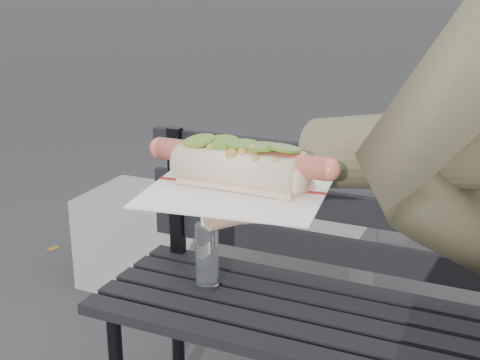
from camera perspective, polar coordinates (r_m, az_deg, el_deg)
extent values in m
cylinder|color=black|center=(2.22, -5.34, -12.33)|extent=(0.04, 0.04, 0.45)
cube|color=black|center=(1.67, 10.71, -14.07)|extent=(1.50, 0.07, 0.03)
cube|color=black|center=(1.75, 11.45, -12.59)|extent=(1.50, 0.07, 0.03)
cube|color=black|center=(1.82, 12.12, -11.22)|extent=(1.50, 0.07, 0.03)
cube|color=black|center=(1.90, 12.73, -9.97)|extent=(1.50, 0.07, 0.03)
cube|color=black|center=(2.04, -5.43, -1.27)|extent=(0.04, 0.03, 0.42)
cube|color=black|center=(1.88, 13.15, -6.75)|extent=(1.50, 0.02, 0.08)
cube|color=black|center=(1.83, 13.44, -3.06)|extent=(1.50, 0.02, 0.08)
cube|color=black|center=(1.79, 13.74, 0.82)|extent=(1.50, 0.02, 0.08)
cylinder|color=white|center=(1.85, -2.83, -6.56)|extent=(0.06, 0.06, 0.19)
cylinder|color=white|center=(1.81, -2.88, -3.54)|extent=(0.03, 0.03, 0.02)
cube|color=slate|center=(2.78, -1.76, -6.20)|extent=(1.20, 0.40, 0.40)
cylinder|color=#D8A384|center=(0.73, 3.18, -1.67)|extent=(0.09, 0.08, 0.07)
ellipsoid|color=#D8A384|center=(0.74, 0.00, -1.84)|extent=(0.10, 0.12, 0.03)
cylinder|color=#D8A384|center=(0.74, -4.86, -1.81)|extent=(0.05, 0.02, 0.02)
cylinder|color=#D8A384|center=(0.75, -4.13, -1.34)|extent=(0.05, 0.02, 0.02)
cylinder|color=#D8A384|center=(0.77, -3.42, -0.88)|extent=(0.05, 0.02, 0.02)
cylinder|color=#D8A384|center=(0.79, -2.75, -0.45)|extent=(0.05, 0.02, 0.02)
cylinder|color=#D8A384|center=(0.69, -1.13, -3.24)|extent=(0.04, 0.05, 0.02)
cube|color=white|center=(0.73, 0.00, -0.59)|extent=(0.21, 0.21, 0.00)
cube|color=#B21E1E|center=(0.73, 0.00, -0.47)|extent=(0.19, 0.03, 0.00)
cylinder|color=#CB604E|center=(0.72, 0.00, 1.88)|extent=(0.20, 0.02, 0.02)
sphere|color=#CB604E|center=(0.77, -6.81, 2.73)|extent=(0.03, 0.02, 0.02)
sphere|color=#CB604E|center=(0.69, 7.58, 0.90)|extent=(0.03, 0.02, 0.02)
sphere|color=#9E6B2D|center=(0.71, 0.19, 2.25)|extent=(0.01, 0.01, 0.01)
sphere|color=#9E6B2D|center=(0.75, -4.00, 3.08)|extent=(0.01, 0.01, 0.01)
sphere|color=#9E6B2D|center=(0.72, 3.23, 2.62)|extent=(0.01, 0.01, 0.01)
sphere|color=#9E6B2D|center=(0.71, 2.31, 1.75)|extent=(0.01, 0.01, 0.01)
sphere|color=#9E6B2D|center=(0.71, 1.94, 2.31)|extent=(0.01, 0.01, 0.01)
sphere|color=#9E6B2D|center=(0.73, 1.18, 2.17)|extent=(0.01, 0.01, 0.01)
sphere|color=#9E6B2D|center=(0.74, -1.54, 2.47)|extent=(0.01, 0.01, 0.01)
sphere|color=#9E6B2D|center=(0.71, 1.85, 1.79)|extent=(0.01, 0.01, 0.01)
sphere|color=#9E6B2D|center=(0.69, 1.41, 1.68)|extent=(0.01, 0.01, 0.01)
sphere|color=#9E6B2D|center=(0.70, 0.86, 1.62)|extent=(0.01, 0.01, 0.01)
sphere|color=#9E6B2D|center=(0.69, 3.09, 1.62)|extent=(0.01, 0.01, 0.01)
sphere|color=#9E6B2D|center=(0.74, -2.99, 3.02)|extent=(0.01, 0.01, 0.01)
sphere|color=#9E6B2D|center=(0.74, -2.40, 2.73)|extent=(0.01, 0.01, 0.01)
sphere|color=#9E6B2D|center=(0.73, 2.80, 2.80)|extent=(0.01, 0.01, 0.01)
sphere|color=#9E6B2D|center=(0.74, 1.01, 2.88)|extent=(0.01, 0.01, 0.01)
sphere|color=#9E6B2D|center=(0.71, 2.51, 1.92)|extent=(0.01, 0.01, 0.01)
sphere|color=#9E6B2D|center=(0.72, -2.64, 2.69)|extent=(0.01, 0.01, 0.01)
sphere|color=#9E6B2D|center=(0.70, -0.72, 2.19)|extent=(0.01, 0.01, 0.01)
sphere|color=#9E6B2D|center=(0.73, -0.49, 2.18)|extent=(0.01, 0.01, 0.01)
sphere|color=#9E6B2D|center=(0.73, -2.43, 2.36)|extent=(0.01, 0.01, 0.01)
sphere|color=#9E6B2D|center=(0.72, 0.04, 2.03)|extent=(0.01, 0.01, 0.01)
sphere|color=#9E6B2D|center=(0.72, 3.36, 2.46)|extent=(0.01, 0.01, 0.01)
sphere|color=#9E6B2D|center=(0.71, 1.09, 2.45)|extent=(0.01, 0.01, 0.01)
sphere|color=#9E6B2D|center=(0.74, -3.23, 2.58)|extent=(0.01, 0.01, 0.01)
sphere|color=#9E6B2D|center=(0.76, -3.54, 2.91)|extent=(0.01, 0.01, 0.01)
sphere|color=#9E6B2D|center=(0.72, 0.28, 2.34)|extent=(0.01, 0.01, 0.01)
cylinder|color=#5B8323|center=(0.74, -3.52, 3.36)|extent=(0.04, 0.04, 0.01)
cylinder|color=#5B8323|center=(0.73, -1.44, 3.25)|extent=(0.04, 0.04, 0.01)
cylinder|color=#5B8323|center=(0.72, 0.16, 3.10)|extent=(0.04, 0.04, 0.00)
cylinder|color=#5B8323|center=(0.71, 1.83, 2.87)|extent=(0.04, 0.04, 0.00)
cylinder|color=#5B8323|center=(0.70, 3.78, 2.74)|extent=(0.04, 0.04, 0.01)
cube|color=brown|center=(2.91, -10.58, -9.68)|extent=(0.06, 0.07, 0.00)
cube|color=brown|center=(3.37, 3.06, -5.34)|extent=(0.03, 0.05, 0.00)
cube|color=brown|center=(3.42, -15.61, -5.63)|extent=(0.05, 0.06, 0.00)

